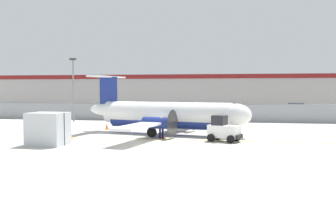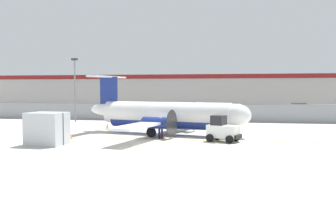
{
  "view_description": "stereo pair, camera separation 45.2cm",
  "coord_description": "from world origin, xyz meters",
  "px_view_note": "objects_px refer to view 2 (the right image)",
  "views": [
    {
      "loc": [
        4.01,
        -25.27,
        3.78
      ],
      "look_at": [
        -1.28,
        6.33,
        1.8
      ],
      "focal_mm": 40.0,
      "sensor_mm": 36.0,
      "label": 1
    },
    {
      "loc": [
        4.46,
        -25.19,
        3.78
      ],
      "look_at": [
        -1.28,
        6.33,
        1.8
      ],
      "focal_mm": 40.0,
      "sensor_mm": 36.0,
      "label": 2
    }
  ],
  "objects_px": {
    "commuter_airplane": "(169,115)",
    "cargo_container": "(47,129)",
    "baggage_tug": "(222,130)",
    "parked_car_3": "(298,108)",
    "traffic_cone_near_right": "(107,126)",
    "ground_crew_worker": "(161,126)",
    "traffic_cone_far_left": "(162,134)",
    "parked_car_0": "(107,109)",
    "traffic_cone_near_left": "(70,135)",
    "apron_light_pole": "(75,84)",
    "parked_car_1": "(188,107)",
    "parked_car_2": "(229,109)"
  },
  "relations": [
    {
      "from": "ground_crew_worker",
      "to": "parked_car_1",
      "type": "bearing_deg",
      "value": -5.21
    },
    {
      "from": "parked_car_0",
      "to": "parked_car_1",
      "type": "xyz_separation_m",
      "value": [
        10.53,
        8.66,
        0.0
      ]
    },
    {
      "from": "parked_car_3",
      "to": "traffic_cone_near_left",
      "type": "bearing_deg",
      "value": 61.23
    },
    {
      "from": "ground_crew_worker",
      "to": "baggage_tug",
      "type": "bearing_deg",
      "value": -107.79
    },
    {
      "from": "baggage_tug",
      "to": "parked_car_3",
      "type": "relative_size",
      "value": 0.59
    },
    {
      "from": "cargo_container",
      "to": "traffic_cone_near_left",
      "type": "bearing_deg",
      "value": 90.71
    },
    {
      "from": "commuter_airplane",
      "to": "baggage_tug",
      "type": "xyz_separation_m",
      "value": [
        4.55,
        -3.5,
        -0.75
      ]
    },
    {
      "from": "parked_car_1",
      "to": "parked_car_3",
      "type": "distance_m",
      "value": 16.74
    },
    {
      "from": "commuter_airplane",
      "to": "traffic_cone_near_right",
      "type": "bearing_deg",
      "value": 168.81
    },
    {
      "from": "traffic_cone_near_left",
      "to": "parked_car_3",
      "type": "bearing_deg",
      "value": 55.6
    },
    {
      "from": "parked_car_1",
      "to": "parked_car_0",
      "type": "bearing_deg",
      "value": 46.23
    },
    {
      "from": "commuter_airplane",
      "to": "apron_light_pole",
      "type": "xyz_separation_m",
      "value": [
        -12.65,
        9.75,
        2.7
      ]
    },
    {
      "from": "parked_car_1",
      "to": "traffic_cone_near_right",
      "type": "bearing_deg",
      "value": 87.76
    },
    {
      "from": "traffic_cone_near_right",
      "to": "parked_car_2",
      "type": "relative_size",
      "value": 0.15
    },
    {
      "from": "traffic_cone_near_left",
      "to": "traffic_cone_near_right",
      "type": "bearing_deg",
      "value": 85.39
    },
    {
      "from": "ground_crew_worker",
      "to": "parked_car_2",
      "type": "relative_size",
      "value": 0.39
    },
    {
      "from": "cargo_container",
      "to": "parked_car_0",
      "type": "xyz_separation_m",
      "value": [
        -5.64,
        27.7,
        -0.21
      ]
    },
    {
      "from": "commuter_airplane",
      "to": "baggage_tug",
      "type": "relative_size",
      "value": 6.21
    },
    {
      "from": "traffic_cone_near_left",
      "to": "parked_car_3",
      "type": "height_order",
      "value": "parked_car_3"
    },
    {
      "from": "commuter_airplane",
      "to": "traffic_cone_near_right",
      "type": "height_order",
      "value": "commuter_airplane"
    },
    {
      "from": "parked_car_0",
      "to": "parked_car_2",
      "type": "xyz_separation_m",
      "value": [
        17.14,
        4.77,
        0.0
      ]
    },
    {
      "from": "traffic_cone_near_left",
      "to": "parked_car_2",
      "type": "bearing_deg",
      "value": 68.82
    },
    {
      "from": "baggage_tug",
      "to": "parked_car_3",
      "type": "xyz_separation_m",
      "value": [
        9.92,
        30.65,
        0.04
      ]
    },
    {
      "from": "traffic_cone_far_left",
      "to": "apron_light_pole",
      "type": "xyz_separation_m",
      "value": [
        -12.64,
        12.32,
        3.99
      ]
    },
    {
      "from": "traffic_cone_far_left",
      "to": "parked_car_0",
      "type": "height_order",
      "value": "parked_car_0"
    },
    {
      "from": "commuter_airplane",
      "to": "ground_crew_worker",
      "type": "relative_size",
      "value": 9.39
    },
    {
      "from": "traffic_cone_near_right",
      "to": "traffic_cone_far_left",
      "type": "xyz_separation_m",
      "value": [
        6.32,
        -5.37,
        0.0
      ]
    },
    {
      "from": "traffic_cone_near_left",
      "to": "apron_light_pole",
      "type": "height_order",
      "value": "apron_light_pole"
    },
    {
      "from": "baggage_tug",
      "to": "traffic_cone_far_left",
      "type": "distance_m",
      "value": 4.69
    },
    {
      "from": "commuter_airplane",
      "to": "traffic_cone_near_right",
      "type": "relative_size",
      "value": 24.94
    },
    {
      "from": "ground_crew_worker",
      "to": "traffic_cone_near_right",
      "type": "relative_size",
      "value": 2.66
    },
    {
      "from": "traffic_cone_near_right",
      "to": "parked_car_3",
      "type": "relative_size",
      "value": 0.15
    },
    {
      "from": "traffic_cone_near_left",
      "to": "traffic_cone_far_left",
      "type": "relative_size",
      "value": 1.0
    },
    {
      "from": "baggage_tug",
      "to": "parked_car_0",
      "type": "bearing_deg",
      "value": 147.0
    },
    {
      "from": "traffic_cone_near_right",
      "to": "parked_car_3",
      "type": "height_order",
      "value": "parked_car_3"
    },
    {
      "from": "commuter_airplane",
      "to": "parked_car_2",
      "type": "height_order",
      "value": "commuter_airplane"
    },
    {
      "from": "baggage_tug",
      "to": "ground_crew_worker",
      "type": "relative_size",
      "value": 1.51
    },
    {
      "from": "parked_car_1",
      "to": "parked_car_3",
      "type": "height_order",
      "value": "same"
    },
    {
      "from": "traffic_cone_near_left",
      "to": "parked_car_1",
      "type": "bearing_deg",
      "value": 81.88
    },
    {
      "from": "cargo_container",
      "to": "parked_car_0",
      "type": "relative_size",
      "value": 0.57
    },
    {
      "from": "commuter_airplane",
      "to": "cargo_container",
      "type": "height_order",
      "value": "commuter_airplane"
    },
    {
      "from": "commuter_airplane",
      "to": "traffic_cone_near_left",
      "type": "distance_m",
      "value": 8.09
    },
    {
      "from": "baggage_tug",
      "to": "parked_car_0",
      "type": "distance_m",
      "value": 29.52
    },
    {
      "from": "cargo_container",
      "to": "parked_car_3",
      "type": "distance_m",
      "value": 40.55
    },
    {
      "from": "parked_car_2",
      "to": "commuter_airplane",
      "type": "bearing_deg",
      "value": 74.34
    },
    {
      "from": "cargo_container",
      "to": "parked_car_3",
      "type": "height_order",
      "value": "cargo_container"
    },
    {
      "from": "traffic_cone_far_left",
      "to": "parked_car_3",
      "type": "height_order",
      "value": "parked_car_3"
    },
    {
      "from": "baggage_tug",
      "to": "apron_light_pole",
      "type": "distance_m",
      "value": 21.99
    },
    {
      "from": "parked_car_0",
      "to": "parked_car_2",
      "type": "bearing_deg",
      "value": -171.9
    },
    {
      "from": "traffic_cone_near_left",
      "to": "traffic_cone_far_left",
      "type": "distance_m",
      "value": 7.02
    }
  ]
}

